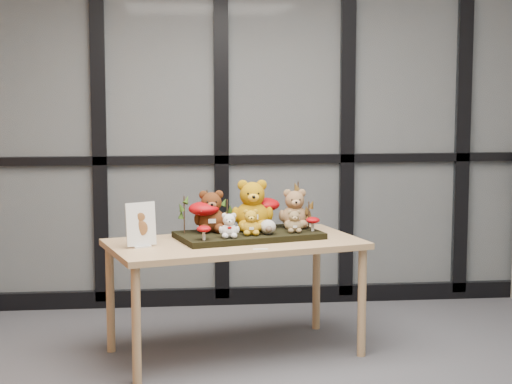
{
  "coord_description": "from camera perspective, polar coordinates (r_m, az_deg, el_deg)",
  "views": [
    {
      "loc": [
        -0.89,
        -4.03,
        1.68
      ],
      "look_at": [
        -0.33,
        1.25,
        0.98
      ],
      "focal_mm": 65.0,
      "sensor_mm": 36.0,
      "label": 1
    }
  ],
  "objects": [
    {
      "name": "room_shell",
      "position": [
        4.13,
        6.5,
        7.51
      ],
      "size": [
        5.0,
        5.0,
        5.0
      ],
      "color": "#A9A7A0",
      "rests_on": "floor"
    },
    {
      "name": "bear_beige_small",
      "position": [
        5.5,
        2.36,
        -1.74
      ],
      "size": [
        0.14,
        0.13,
        0.15
      ],
      "primitive_type": null,
      "rotation": [
        0.0,
        0.0,
        0.27
      ],
      "color": "olive",
      "rests_on": "diorama_tray"
    },
    {
      "name": "sign_holder",
      "position": [
        5.26,
        -7.1,
        -2.16
      ],
      "size": [
        0.17,
        0.1,
        0.25
      ],
      "rotation": [
        0.0,
        0.0,
        0.43
      ],
      "color": "silver",
      "rests_on": "display_table"
    },
    {
      "name": "bear_pooh_yellow",
      "position": [
        5.58,
        -0.24,
        -0.64
      ],
      "size": [
        0.31,
        0.29,
        0.33
      ],
      "primitive_type": null,
      "rotation": [
        0.0,
        0.0,
        0.27
      ],
      "color": "#AD7709",
      "rests_on": "diorama_tray"
    },
    {
      "name": "plush_cream_hedgehog",
      "position": [
        5.44,
        0.74,
        -2.12
      ],
      "size": [
        0.09,
        0.08,
        0.09
      ],
      "primitive_type": null,
      "rotation": [
        0.0,
        0.0,
        0.27
      ],
      "color": "beige",
      "rests_on": "diorama_tray"
    },
    {
      "name": "sprig_dry_mid_right",
      "position": [
        5.63,
        3.26,
        -1.43
      ],
      "size": [
        0.05,
        0.05,
        0.17
      ],
      "primitive_type": null,
      "color": "brown",
      "rests_on": "diorama_tray"
    },
    {
      "name": "bear_tan_back",
      "position": [
        5.67,
        2.39,
        -0.89
      ],
      "size": [
        0.24,
        0.23,
        0.26
      ],
      "primitive_type": null,
      "rotation": [
        0.0,
        0.0,
        0.27
      ],
      "color": "olive",
      "rests_on": "diorama_tray"
    },
    {
      "name": "diorama_tray",
      "position": [
        5.52,
        -0.44,
        -2.68
      ],
      "size": [
        0.92,
        0.63,
        0.04
      ],
      "primitive_type": "cube",
      "rotation": [
        0.0,
        0.0,
        0.27
      ],
      "color": "black",
      "rests_on": "display_table"
    },
    {
      "name": "glass_partition",
      "position": [
        6.57,
        1.78,
        5.25
      ],
      "size": [
        4.9,
        0.06,
        2.78
      ],
      "color": "#2D383F",
      "rests_on": "floor"
    },
    {
      "name": "mushroom_back_right",
      "position": [
        5.66,
        0.54,
        -1.19
      ],
      "size": [
        0.18,
        0.18,
        0.2
      ],
      "primitive_type": null,
      "color": "#940409",
      "rests_on": "diorama_tray"
    },
    {
      "name": "sprig_green_mid_left",
      "position": [
        5.57,
        -3.02,
        -1.13
      ],
      "size": [
        0.05,
        0.05,
        0.24
      ],
      "primitive_type": null,
      "color": "#19310B",
      "rests_on": "diorama_tray"
    },
    {
      "name": "display_table",
      "position": [
        5.44,
        -1.3,
        -3.73
      ],
      "size": [
        1.6,
        1.09,
        0.68
      ],
      "rotation": [
        0.0,
        0.0,
        0.27
      ],
      "color": "tan",
      "rests_on": "floor"
    },
    {
      "name": "mushroom_back_left",
      "position": [
        5.51,
        -3.23,
        -1.45
      ],
      "size": [
        0.18,
        0.18,
        0.2
      ],
      "primitive_type": null,
      "color": "#940409",
      "rests_on": "diorama_tray"
    },
    {
      "name": "sprig_green_centre",
      "position": [
        5.62,
        -1.79,
        -1.37
      ],
      "size": [
        0.05,
        0.05,
        0.18
      ],
      "primitive_type": null,
      "color": "#19310B",
      "rests_on": "diorama_tray"
    },
    {
      "name": "bear_small_yellow",
      "position": [
        5.41,
        -0.32,
        -1.79
      ],
      "size": [
        0.15,
        0.14,
        0.17
      ],
      "primitive_type": null,
      "rotation": [
        0.0,
        0.0,
        0.27
      ],
      "color": "#C28D18",
      "rests_on": "diorama_tray"
    },
    {
      "name": "bear_brown_medium",
      "position": [
        5.52,
        -2.77,
        -1.05
      ],
      "size": [
        0.25,
        0.24,
        0.27
      ],
      "primitive_type": null,
      "rotation": [
        0.0,
        0.0,
        0.27
      ],
      "color": "#4E240E",
      "rests_on": "diorama_tray"
    },
    {
      "name": "sprig_green_far_left",
      "position": [
        5.48,
        -4.44,
        -1.4
      ],
      "size": [
        0.05,
        0.05,
        0.22
      ],
      "primitive_type": null,
      "color": "#19310B",
      "rests_on": "diorama_tray"
    },
    {
      "name": "mushroom_front_left",
      "position": [
        5.27,
        -3.23,
        -2.48
      ],
      "size": [
        0.08,
        0.08,
        0.09
      ],
      "primitive_type": null,
      "color": "#940409",
      "rests_on": "diorama_tray"
    },
    {
      "name": "sprig_dry_far_right",
      "position": [
        5.71,
        2.61,
        -0.73
      ],
      "size": [
        0.05,
        0.05,
        0.28
      ],
      "primitive_type": null,
      "color": "brown",
      "rests_on": "diorama_tray"
    },
    {
      "name": "label_card",
      "position": [
        5.18,
        0.28,
        -3.54
      ],
      "size": [
        0.08,
        0.03,
        0.0
      ],
      "primitive_type": "cube",
      "color": "white",
      "rests_on": "display_table"
    },
    {
      "name": "bear_white_bow",
      "position": [
        5.33,
        -1.67,
        -1.98
      ],
      "size": [
        0.15,
        0.14,
        0.16
      ],
      "primitive_type": null,
      "rotation": [
        0.0,
        0.0,
        0.27
      ],
      "color": "white",
      "rests_on": "diorama_tray"
    },
    {
      "name": "mushroom_front_right",
      "position": [
        5.56,
        3.51,
        -1.94
      ],
      "size": [
        0.08,
        0.08,
        0.09
      ],
      "primitive_type": null,
      "color": "#940409",
      "rests_on": "diorama_tray"
    }
  ]
}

